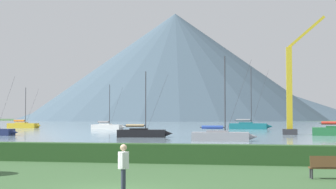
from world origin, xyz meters
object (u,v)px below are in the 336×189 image
Objects in this scene: sailboat_slip_5 at (221,136)px; sailboat_slip_7 at (108,126)px; park_bench_near_path at (331,166)px; person_standing_walker at (123,165)px; dock_crane at (291,96)px; sailboat_slip_1 at (249,126)px; sailboat_slip_0 at (142,133)px; sailboat_slip_3 at (23,125)px.

sailboat_slip_7 is (-26.05, 43.20, 0.02)m from sailboat_slip_5.
person_standing_walker reaches higher than park_bench_near_path.
sailboat_slip_5 is 1.00× the size of sailboat_slip_7.
person_standing_walker is at bearing -63.70° from sailboat_slip_7.
dock_crane is at bearing 82.51° from park_bench_near_path.
sailboat_slip_7 is (-27.35, -7.16, -0.14)m from sailboat_slip_1.
sailboat_slip_1 is (11.71, 42.33, 0.17)m from sailboat_slip_0.
park_bench_near_path is 9.17m from person_standing_walker.
sailboat_slip_0 is 46.13m from person_standing_walker.
sailboat_slip_1 is at bearing 1.52° from sailboat_slip_3.
person_standing_walker is at bearing -98.13° from dock_crane.
park_bench_near_path is at bearing -91.06° from dock_crane.
person_standing_walker is at bearing -58.69° from sailboat_slip_3.
dock_crane is at bearing 26.86° from sailboat_slip_0.
sailboat_slip_3 reaches higher than sailboat_slip_0.
park_bench_near_path is 1.09× the size of person_standing_walker.
sailboat_slip_3 is at bearing 167.82° from sailboat_slip_7.
sailboat_slip_1 is 6.88× the size of park_bench_near_path.
sailboat_slip_7 is 84.22m from person_standing_walker.
sailboat_slip_0 is at bearing -57.67° from sailboat_slip_7.
sailboat_slip_0 is at bearing -46.24° from sailboat_slip_3.
dock_crane is (6.80, -30.02, 4.70)m from sailboat_slip_1.
sailboat_slip_0 is 4.51× the size of park_bench_near_path.
sailboat_slip_1 reaches higher than park_bench_near_path.
person_standing_walker is (10.32, -44.95, 0.41)m from sailboat_slip_0.
sailboat_slip_1 is 0.74× the size of dock_crane.
sailboat_slip_7 is 81.54m from park_bench_near_path.
sailboat_slip_5 is at bearing 96.43° from park_bench_near_path.
park_bench_near_path is at bearing -53.48° from sailboat_slip_3.
park_bench_near_path is at bearing 26.96° from person_standing_walker.
person_standing_walker is (25.97, -80.12, 0.39)m from sailboat_slip_7.
sailboat_slip_3 is at bearing 107.50° from person_standing_walker.
sailboat_slip_1 is 50.37m from sailboat_slip_5.
sailboat_slip_5 is at bearing -111.72° from dock_crane.
park_bench_near_path is (55.25, -82.74, -0.10)m from sailboat_slip_3.
sailboat_slip_0 is 22.75m from dock_crane.
sailboat_slip_3 is (-37.70, 43.43, 0.07)m from sailboat_slip_0.
sailboat_slip_1 is at bearing 85.29° from sailboat_slip_5.
sailboat_slip_3 is 100.59m from person_standing_walker.
dock_crane is at bearing -25.46° from sailboat_slip_7.
sailboat_slip_3 is 1.01× the size of sailboat_slip_5.
sailboat_slip_7 is at bearing 107.59° from park_bench_near_path.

